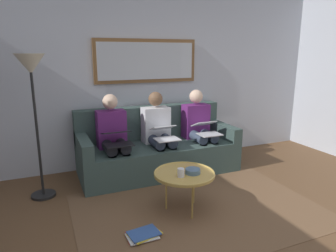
# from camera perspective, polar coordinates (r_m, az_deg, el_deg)

# --- Properties ---
(wall_rear) EXTENTS (6.00, 0.12, 2.60)m
(wall_rear) POSITION_cam_1_polar(r_m,az_deg,el_deg) (4.67, -4.34, 8.98)
(wall_rear) COLOR #B7BCC6
(wall_rear) RESTS_ON ground_plane
(area_rug) EXTENTS (2.60, 1.80, 0.01)m
(area_rug) POSITION_cam_1_polar(r_m,az_deg,el_deg) (3.47, 5.65, -15.19)
(area_rug) COLOR brown
(area_rug) RESTS_ON ground_plane
(couch) EXTENTS (2.20, 0.90, 0.90)m
(couch) POSITION_cam_1_polar(r_m,az_deg,el_deg) (4.41, -2.11, -4.38)
(couch) COLOR #384C47
(couch) RESTS_ON ground_plane
(framed_mirror) EXTENTS (1.55, 0.05, 0.63)m
(framed_mirror) POSITION_cam_1_polar(r_m,az_deg,el_deg) (4.56, -4.01, 12.03)
(framed_mirror) COLOR brown
(coffee_table) EXTENTS (0.65, 0.65, 0.44)m
(coffee_table) POSITION_cam_1_polar(r_m,az_deg,el_deg) (3.27, 3.07, -8.92)
(coffee_table) COLOR tan
(coffee_table) RESTS_ON ground_plane
(cup) EXTENTS (0.07, 0.07, 0.09)m
(cup) POSITION_cam_1_polar(r_m,az_deg,el_deg) (3.14, 2.41, -8.70)
(cup) COLOR silver
(cup) RESTS_ON coffee_table
(bowl) EXTENTS (0.16, 0.16, 0.05)m
(bowl) POSITION_cam_1_polar(r_m,az_deg,el_deg) (3.24, 4.66, -8.41)
(bowl) COLOR slate
(bowl) RESTS_ON coffee_table
(person_left) EXTENTS (0.38, 0.58, 1.14)m
(person_left) POSITION_cam_1_polar(r_m,az_deg,el_deg) (4.53, 5.76, -0.05)
(person_left) COLOR #66236B
(person_left) RESTS_ON couch
(laptop_silver) EXTENTS (0.31, 0.40, 0.17)m
(laptop_silver) POSITION_cam_1_polar(r_m,az_deg,el_deg) (4.33, 7.20, -0.41)
(laptop_silver) COLOR silver
(person_middle) EXTENTS (0.38, 0.58, 1.14)m
(person_middle) POSITION_cam_1_polar(r_m,az_deg,el_deg) (4.27, -1.82, -0.83)
(person_middle) COLOR silver
(person_middle) RESTS_ON couch
(laptop_white) EXTENTS (0.31, 0.39, 0.17)m
(laptop_white) POSITION_cam_1_polar(r_m,az_deg,el_deg) (4.06, -0.66, -1.26)
(laptop_white) COLOR white
(person_right) EXTENTS (0.38, 0.58, 1.14)m
(person_right) POSITION_cam_1_polar(r_m,az_deg,el_deg) (4.09, -10.22, -1.68)
(person_right) COLOR #66236B
(person_right) RESTS_ON couch
(laptop_black) EXTENTS (0.35, 0.38, 0.16)m
(laptop_black) POSITION_cam_1_polar(r_m,az_deg,el_deg) (3.86, -9.44, -2.19)
(laptop_black) COLOR black
(magazine_stack) EXTENTS (0.33, 0.27, 0.04)m
(magazine_stack) POSITION_cam_1_polar(r_m,az_deg,el_deg) (3.01, -4.65, -19.57)
(magazine_stack) COLOR red
(magazine_stack) RESTS_ON ground_plane
(standing_lamp) EXTENTS (0.32, 0.32, 1.66)m
(standing_lamp) POSITION_cam_1_polar(r_m,az_deg,el_deg) (3.67, -24.11, 7.75)
(standing_lamp) COLOR black
(standing_lamp) RESTS_ON ground_plane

